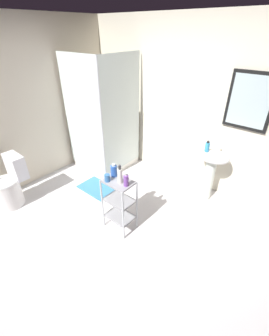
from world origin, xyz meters
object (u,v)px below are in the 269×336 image
(shampoo_bottle_blue, at_px, (114,171))
(bath_mat, at_px, (97,188))
(conditioner_bottle_purple, at_px, (126,180))
(hand_soap_bottle, at_px, (207,147))
(pedestal_sink, at_px, (211,166))
(lotion_bottle_white, at_px, (120,175))
(toilet, at_px, (10,186))
(storage_cart, at_px, (119,201))
(shower_stall, at_px, (105,144))
(rinse_cup, at_px, (107,178))

(shampoo_bottle_blue, bearing_deg, bath_mat, 157.35)
(conditioner_bottle_purple, bearing_deg, hand_soap_bottle, 72.86)
(pedestal_sink, xyz_separation_m, lotion_bottle_white, (-0.58, -1.31, 0.26))
(toilet, distance_m, conditioner_bottle_purple, 1.90)
(toilet, xyz_separation_m, shampoo_bottle_blue, (1.45, 0.73, 0.50))
(storage_cart, bearing_deg, shower_stall, 142.62)
(storage_cart, distance_m, conditioner_bottle_purple, 0.40)
(shampoo_bottle_blue, relative_size, lotion_bottle_white, 0.72)
(storage_cart, height_order, lotion_bottle_white, lotion_bottle_white)
(lotion_bottle_white, bearing_deg, shampoo_bottle_blue, 159.92)
(shower_stall, bearing_deg, conditioner_bottle_purple, -34.93)
(storage_cart, xyz_separation_m, bath_mat, (-0.87, 0.37, -0.43))
(shampoo_bottle_blue, xyz_separation_m, conditioner_bottle_purple, (0.25, -0.06, -0.00))
(storage_cart, height_order, hand_soap_bottle, hand_soap_bottle)
(shower_stall, height_order, pedestal_sink, shower_stall)
(conditioner_bottle_purple, xyz_separation_m, lotion_bottle_white, (-0.09, 0.00, 0.03))
(toilet, distance_m, storage_cart, 1.72)
(shower_stall, distance_m, lotion_bottle_white, 1.68)
(storage_cart, bearing_deg, lotion_bottle_white, -8.25)
(pedestal_sink, xyz_separation_m, toilet, (-2.19, -1.99, -0.26))
(pedestal_sink, relative_size, storage_cart, 1.09)
(hand_soap_bottle, xyz_separation_m, rinse_cup, (-0.63, -1.35, -0.09))
(conditioner_bottle_purple, distance_m, rinse_cup, 0.25)
(rinse_cup, bearing_deg, shower_stall, 137.99)
(pedestal_sink, distance_m, lotion_bottle_white, 1.46)
(hand_soap_bottle, bearing_deg, lotion_bottle_white, -110.96)
(lotion_bottle_white, relative_size, bath_mat, 0.39)
(shampoo_bottle_blue, distance_m, lotion_bottle_white, 0.17)
(conditioner_bottle_purple, bearing_deg, pedestal_sink, 69.56)
(hand_soap_bottle, height_order, conditioner_bottle_purple, hand_soap_bottle)
(shower_stall, relative_size, shampoo_bottle_blue, 11.79)
(toilet, relative_size, bath_mat, 1.27)
(storage_cart, bearing_deg, rinse_cup, -142.91)
(conditioner_bottle_purple, bearing_deg, toilet, -158.33)
(lotion_bottle_white, bearing_deg, storage_cart, 171.75)
(shower_stall, bearing_deg, bath_mat, -56.42)
(conditioner_bottle_purple, relative_size, lotion_bottle_white, 0.73)
(lotion_bottle_white, bearing_deg, conditioner_bottle_purple, -0.13)
(lotion_bottle_white, bearing_deg, rinse_cup, -151.49)
(shampoo_bottle_blue, height_order, conditioner_bottle_purple, conditioner_bottle_purple)
(pedestal_sink, xyz_separation_m, rinse_cup, (-0.72, -1.39, 0.21))
(toilet, bearing_deg, conditioner_bottle_purple, 21.67)
(toilet, bearing_deg, shower_stall, 79.99)
(rinse_cup, distance_m, bath_mat, 1.18)
(hand_soap_bottle, relative_size, rinse_cup, 1.75)
(pedestal_sink, relative_size, conditioner_bottle_purple, 4.72)
(shower_stall, bearing_deg, toilet, -100.01)
(storage_cart, bearing_deg, bath_mat, 157.31)
(toilet, relative_size, conditioner_bottle_purple, 4.42)
(shower_stall, relative_size, pedestal_sink, 2.47)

